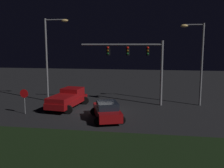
{
  "coord_description": "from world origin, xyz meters",
  "views": [
    {
      "loc": [
        4.9,
        -23.14,
        6.12
      ],
      "look_at": [
        0.97,
        1.83,
        2.24
      ],
      "focal_mm": 41.45,
      "sensor_mm": 36.0,
      "label": 1
    }
  ],
  "objects": [
    {
      "name": "street_lamp_left",
      "position": [
        -5.83,
        3.12,
        5.49
      ],
      "size": [
        2.59,
        0.44,
        8.8
      ],
      "color": "slate",
      "rests_on": "ground_plane"
    },
    {
      "name": "street_lamp_right",
      "position": [
        9.29,
        3.54,
        5.11
      ],
      "size": [
        2.28,
        0.44,
        8.17
      ],
      "color": "slate",
      "rests_on": "ground_plane"
    },
    {
      "name": "car_sedan",
      "position": [
        1.3,
        -2.84,
        0.74
      ],
      "size": [
        3.34,
        4.75,
        1.51
      ],
      "rotation": [
        0.0,
        0.0,
        1.9
      ],
      "color": "maroon",
      "rests_on": "ground_plane"
    },
    {
      "name": "traffic_signal_gantry",
      "position": [
        3.36,
        2.97,
        4.9
      ],
      "size": [
        8.32,
        0.56,
        6.5
      ],
      "color": "slate",
      "rests_on": "ground_plane"
    },
    {
      "name": "ground_plane",
      "position": [
        0.0,
        0.0,
        0.0
      ],
      "size": [
        80.0,
        80.0,
        0.0
      ],
      "primitive_type": "plane",
      "color": "black"
    },
    {
      "name": "pickup_truck",
      "position": [
        -3.15,
        0.51,
        1.0
      ],
      "size": [
        3.35,
        5.61,
        1.8
      ],
      "rotation": [
        0.0,
        0.0,
        1.44
      ],
      "color": "maroon",
      "rests_on": "ground_plane"
    },
    {
      "name": "stop_sign",
      "position": [
        -6.22,
        -2.28,
        1.56
      ],
      "size": [
        0.76,
        0.08,
        2.23
      ],
      "color": "slate",
      "rests_on": "ground_plane"
    },
    {
      "name": "grass_median",
      "position": [
        0.0,
        -9.19,
        0.05
      ],
      "size": [
        26.52,
        6.13,
        0.1
      ],
      "primitive_type": "cube",
      "color": "black",
      "rests_on": "ground_plane"
    }
  ]
}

